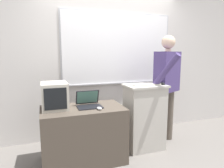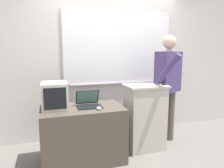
# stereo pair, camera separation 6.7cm
# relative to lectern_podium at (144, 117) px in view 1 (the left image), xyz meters

# --- Properties ---
(ground_plane) EXTENTS (30.00, 30.00, 0.00)m
(ground_plane) POSITION_rel_lectern_podium_xyz_m (-0.30, -0.49, -0.50)
(ground_plane) COLOR slate
(back_wall) EXTENTS (6.40, 0.17, 2.66)m
(back_wall) POSITION_rel_lectern_podium_xyz_m (-0.29, 0.79, 0.84)
(back_wall) COLOR silver
(back_wall) RESTS_ON ground_plane
(lectern_podium) EXTENTS (0.60, 0.44, 1.00)m
(lectern_podium) POSITION_rel_lectern_podium_xyz_m (0.00, 0.00, 0.00)
(lectern_podium) COLOR #BCB7AD
(lectern_podium) RESTS_ON ground_plane
(side_desk) EXTENTS (1.08, 0.63, 0.75)m
(side_desk) POSITION_rel_lectern_podium_xyz_m (-0.96, -0.07, -0.13)
(side_desk) COLOR #4C4238
(side_desk) RESTS_ON ground_plane
(person_presenter) EXTENTS (0.64, 0.71, 1.74)m
(person_presenter) POSITION_rel_lectern_podium_xyz_m (0.44, 0.09, 0.52)
(person_presenter) COLOR brown
(person_presenter) RESTS_ON ground_plane
(laptop) EXTENTS (0.33, 0.30, 0.21)m
(laptop) POSITION_rel_lectern_podium_xyz_m (-0.87, -0.01, 0.31)
(laptop) COLOR black
(laptop) RESTS_ON side_desk
(wireless_keyboard) EXTENTS (0.42, 0.12, 0.02)m
(wireless_keyboard) POSITION_rel_lectern_podium_xyz_m (-0.00, -0.05, 0.51)
(wireless_keyboard) COLOR beige
(wireless_keyboard) RESTS_ON lectern_podium
(computer_mouse_by_laptop) EXTENTS (0.06, 0.10, 0.03)m
(computer_mouse_by_laptop) POSITION_rel_lectern_podium_xyz_m (-0.78, -0.23, 0.27)
(computer_mouse_by_laptop) COLOR #BCBCC1
(computer_mouse_by_laptop) RESTS_ON side_desk
(computer_mouse_by_keyboard) EXTENTS (0.06, 0.10, 0.03)m
(computer_mouse_by_keyboard) POSITION_rel_lectern_podium_xyz_m (0.25, -0.07, 0.51)
(computer_mouse_by_keyboard) COLOR black
(computer_mouse_by_keyboard) RESTS_ON lectern_podium
(crt_monitor) EXTENTS (0.32, 0.41, 0.34)m
(crt_monitor) POSITION_rel_lectern_podium_xyz_m (-1.31, 0.02, 0.42)
(crt_monitor) COLOR #BCB7A8
(crt_monitor) RESTS_ON side_desk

